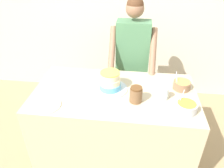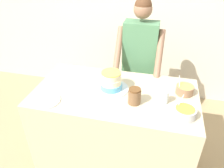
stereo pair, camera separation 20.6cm
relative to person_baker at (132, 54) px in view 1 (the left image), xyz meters
name	(u,v)px [view 1 (the left image)]	position (x,y,z in m)	size (l,w,h in m)	color
wall_back	(126,14)	(-0.14, 0.83, 0.27)	(10.00, 0.05, 2.60)	beige
counter	(114,127)	(-0.14, -0.70, -0.56)	(1.61, 0.87, 0.94)	#C6B793
person_baker	(132,54)	(0.00, 0.00, 0.00)	(0.54, 0.48, 1.71)	#2D2D38
cake	(110,82)	(-0.19, -0.65, -0.01)	(0.35, 0.35, 0.19)	silver
frosting_bowl_orange	(186,107)	(0.51, -0.92, -0.05)	(0.19, 0.19, 0.17)	silver
frosting_bowl_yellow	(182,85)	(0.52, -0.56, -0.05)	(0.17, 0.17, 0.18)	#936B4C
drinking_glass	(165,93)	(0.33, -0.76, -0.03)	(0.07, 0.07, 0.12)	silver
ceramic_plate	(46,105)	(-0.73, -1.00, -0.09)	(0.26, 0.26, 0.01)	white
stoneware_jar	(136,95)	(0.07, -0.83, -0.02)	(0.12, 0.12, 0.15)	brown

